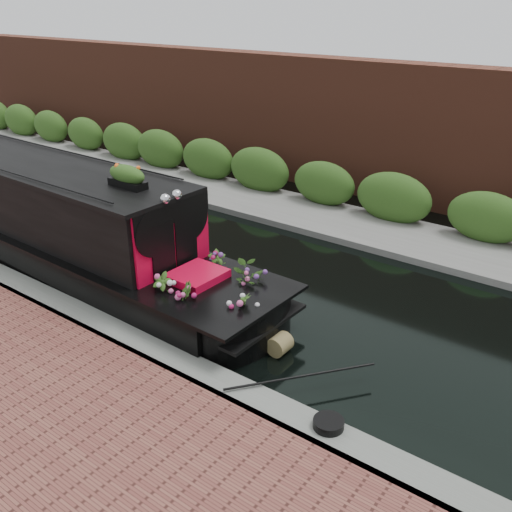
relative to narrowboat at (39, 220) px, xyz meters
The scene contains 8 objects.
ground 4.18m from the narrowboat, 26.56° to the left, with size 80.00×80.00×0.00m, color black.
near_bank_coping 4.04m from the narrowboat, 22.03° to the right, with size 40.00×0.60×0.50m, color slate.
far_bank_path 7.10m from the narrowboat, 58.80° to the left, with size 40.00×2.40×0.34m, color slate.
far_hedge 7.88m from the narrowboat, 62.22° to the left, with size 40.00×1.10×2.80m, color #30551C.
far_brick_wall 9.78m from the narrowboat, 67.99° to the left, with size 40.00×1.00×8.00m, color brown.
narrowboat is the anchor object (origin of this frame).
rope_fender 6.91m from the narrowboat, ahead, with size 0.36×0.36×0.36m, color olive.
coiled_mooring_rope 8.77m from the narrowboat, ahead, with size 0.44×0.44×0.12m, color black.
Camera 1 is at (7.91, -8.75, 5.68)m, focal length 40.00 mm.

